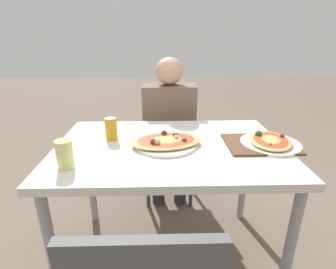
% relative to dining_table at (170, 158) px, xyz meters
% --- Properties ---
extents(ground_plane, '(14.00, 14.00, 0.00)m').
position_rel_dining_table_xyz_m(ground_plane, '(0.00, 0.00, -0.68)').
color(ground_plane, '#6B5B4C').
extents(dining_table, '(1.21, 0.81, 0.76)m').
position_rel_dining_table_xyz_m(dining_table, '(0.00, 0.00, 0.00)').
color(dining_table, silver).
rests_on(dining_table, ground_plane).
extents(chair_far_seated, '(0.40, 0.40, 0.92)m').
position_rel_dining_table_xyz_m(chair_far_seated, '(0.02, 0.74, -0.16)').
color(chair_far_seated, '#4C4C4C').
rests_on(chair_far_seated, ground_plane).
extents(person_seated, '(0.39, 0.24, 1.16)m').
position_rel_dining_table_xyz_m(person_seated, '(0.02, 0.62, 0.00)').
color(person_seated, '#2D2D38').
rests_on(person_seated, ground_plane).
extents(pizza_main, '(0.41, 0.33, 0.06)m').
position_rel_dining_table_xyz_m(pizza_main, '(-0.02, 0.00, 0.10)').
color(pizza_main, white).
rests_on(pizza_main, dining_table).
extents(soda_can, '(0.07, 0.07, 0.12)m').
position_rel_dining_table_xyz_m(soda_can, '(-0.32, 0.09, 0.14)').
color(soda_can, orange).
rests_on(soda_can, dining_table).
extents(drink_glass, '(0.07, 0.07, 0.13)m').
position_rel_dining_table_xyz_m(drink_glass, '(-0.47, -0.23, 0.14)').
color(drink_glass, '#E0DB7F').
rests_on(drink_glass, dining_table).
extents(serving_tray, '(0.36, 0.28, 0.01)m').
position_rel_dining_table_xyz_m(serving_tray, '(0.48, -0.01, 0.08)').
color(serving_tray, brown).
rests_on(serving_tray, dining_table).
extents(pizza_second, '(0.31, 0.33, 0.06)m').
position_rel_dining_table_xyz_m(pizza_second, '(0.53, -0.01, 0.10)').
color(pizza_second, white).
rests_on(pizza_second, dining_table).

